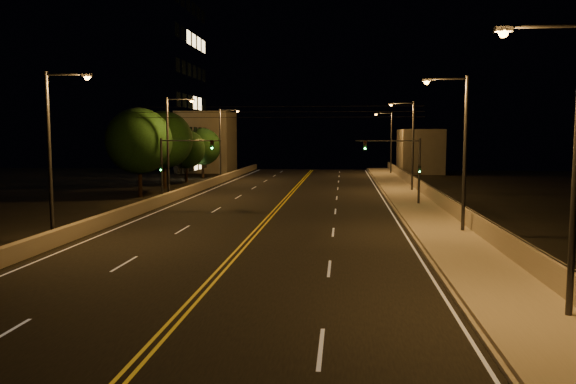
# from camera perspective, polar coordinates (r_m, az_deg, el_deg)

# --- Properties ---
(ground) EXTENTS (160.00, 160.00, 0.00)m
(ground) POSITION_cam_1_polar(r_m,az_deg,el_deg) (14.96, -15.19, -16.60)
(ground) COLOR black
(ground) RESTS_ON ground
(road) EXTENTS (18.00, 120.00, 0.02)m
(road) POSITION_cam_1_polar(r_m,az_deg,el_deg) (33.76, -3.05, -3.83)
(road) COLOR black
(road) RESTS_ON ground
(sidewalk) EXTENTS (3.60, 120.00, 0.30)m
(sidewalk) POSITION_cam_1_polar(r_m,az_deg,el_deg) (33.85, 15.37, -3.77)
(sidewalk) COLOR #A09786
(sidewalk) RESTS_ON ground
(curb) EXTENTS (0.14, 120.00, 0.15)m
(curb) POSITION_cam_1_polar(r_m,az_deg,el_deg) (33.59, 12.22, -3.89)
(curb) COLOR #A09786
(curb) RESTS_ON ground
(parapet_wall) EXTENTS (0.30, 120.00, 1.00)m
(parapet_wall) POSITION_cam_1_polar(r_m,az_deg,el_deg) (34.07, 18.14, -2.68)
(parapet_wall) COLOR gray
(parapet_wall) RESTS_ON sidewalk
(jersey_barrier) EXTENTS (0.45, 120.00, 0.83)m
(jersey_barrier) POSITION_cam_1_polar(r_m,az_deg,el_deg) (36.38, -18.16, -2.77)
(jersey_barrier) COLOR gray
(jersey_barrier) RESTS_ON ground
(distant_building_right) EXTENTS (6.00, 10.00, 6.52)m
(distant_building_right) POSITION_cam_1_polar(r_m,az_deg,el_deg) (86.89, 13.24, 4.06)
(distant_building_right) COLOR gray
(distant_building_right) RESTS_ON ground
(distant_building_left) EXTENTS (8.00, 8.00, 9.21)m
(distant_building_left) POSITION_cam_1_polar(r_m,az_deg,el_deg) (87.66, -8.30, 5.04)
(distant_building_left) COLOR gray
(distant_building_left) RESTS_ON ground
(parapet_rail) EXTENTS (0.06, 120.00, 0.06)m
(parapet_rail) POSITION_cam_1_polar(r_m,az_deg,el_deg) (34.00, 18.17, -1.80)
(parapet_rail) COLOR black
(parapet_rail) RESTS_ON parapet_wall
(lane_markings) EXTENTS (17.32, 116.00, 0.00)m
(lane_markings) POSITION_cam_1_polar(r_m,az_deg,el_deg) (33.69, -3.07, -3.83)
(lane_markings) COLOR silver
(lane_markings) RESTS_ON road
(streetlight_0) EXTENTS (2.55, 0.28, 8.90)m
(streetlight_0) POSITION_cam_1_polar(r_m,az_deg,el_deg) (18.24, 26.46, 3.64)
(streetlight_0) COLOR #2D2D33
(streetlight_0) RESTS_ON ground
(streetlight_1) EXTENTS (2.55, 0.28, 8.90)m
(streetlight_1) POSITION_cam_1_polar(r_m,az_deg,el_deg) (32.75, 17.08, 4.67)
(streetlight_1) COLOR #2D2D33
(streetlight_1) RESTS_ON ground
(streetlight_2) EXTENTS (2.55, 0.28, 8.90)m
(streetlight_2) POSITION_cam_1_polar(r_m,az_deg,el_deg) (56.16, 12.29, 5.15)
(streetlight_2) COLOR #2D2D33
(streetlight_2) RESTS_ON ground
(streetlight_3) EXTENTS (2.55, 0.28, 8.90)m
(streetlight_3) POSITION_cam_1_polar(r_m,az_deg,el_deg) (80.93, 10.26, 5.35)
(streetlight_3) COLOR #2D2D33
(streetlight_3) RESTS_ON ground
(streetlight_4) EXTENTS (2.55, 0.28, 8.90)m
(streetlight_4) POSITION_cam_1_polar(r_m,az_deg,el_deg) (31.64, -22.66, 4.45)
(streetlight_4) COLOR #2D2D33
(streetlight_4) RESTS_ON ground
(streetlight_5) EXTENTS (2.55, 0.28, 8.90)m
(streetlight_5) POSITION_cam_1_polar(r_m,az_deg,el_deg) (50.04, -11.81, 5.10)
(streetlight_5) COLOR #2D2D33
(streetlight_5) RESTS_ON ground
(streetlight_6) EXTENTS (2.55, 0.28, 8.90)m
(streetlight_6) POSITION_cam_1_polar(r_m,az_deg,el_deg) (70.38, -6.67, 5.35)
(streetlight_6) COLOR #2D2D33
(streetlight_6) RESTS_ON ground
(traffic_signal_right) EXTENTS (5.11, 0.31, 5.41)m
(traffic_signal_right) POSITION_cam_1_polar(r_m,az_deg,el_deg) (45.07, 11.85, 2.91)
(traffic_signal_right) COLOR #2D2D33
(traffic_signal_right) RESTS_ON ground
(traffic_signal_left) EXTENTS (5.11, 0.31, 5.41)m
(traffic_signal_left) POSITION_cam_1_polar(r_m,az_deg,el_deg) (46.87, -11.47, 3.03)
(traffic_signal_left) COLOR #2D2D33
(traffic_signal_left) RESTS_ON ground
(overhead_wires) EXTENTS (22.00, 0.03, 0.83)m
(overhead_wires) POSITION_cam_1_polar(r_m,az_deg,el_deg) (42.74, -1.17, 8.14)
(overhead_wires) COLOR black
(building_tower) EXTENTS (24.00, 15.00, 32.33)m
(building_tower) POSITION_cam_1_polar(r_m,az_deg,el_deg) (76.57, -18.69, 12.95)
(building_tower) COLOR gray
(building_tower) RESTS_ON ground
(tree_0) EXTENTS (6.01, 6.01, 8.14)m
(tree_0) POSITION_cam_1_polar(r_m,az_deg,el_deg) (52.96, -14.90, 5.04)
(tree_0) COLOR black
(tree_0) RESTS_ON ground
(tree_1) EXTENTS (6.06, 6.06, 8.22)m
(tree_1) POSITION_cam_1_polar(r_m,az_deg,el_deg) (61.04, -12.49, 5.21)
(tree_1) COLOR black
(tree_1) RESTS_ON ground
(tree_2) EXTENTS (4.65, 4.65, 6.30)m
(tree_2) POSITION_cam_1_polar(r_m,az_deg,el_deg) (68.82, -10.34, 4.29)
(tree_2) COLOR black
(tree_2) RESTS_ON ground
(tree_3) EXTENTS (4.87, 4.87, 6.60)m
(tree_3) POSITION_cam_1_polar(r_m,az_deg,el_deg) (74.80, -8.68, 4.58)
(tree_3) COLOR black
(tree_3) RESTS_ON ground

